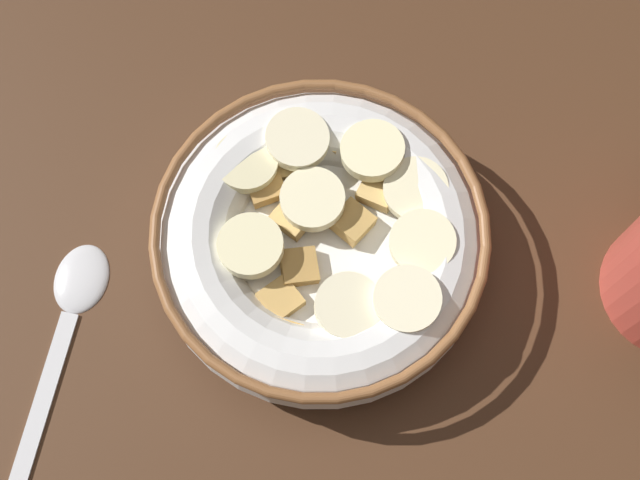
# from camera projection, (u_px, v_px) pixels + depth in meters

# --- Properties ---
(ground_plane) EXTENTS (1.11, 1.11, 0.02)m
(ground_plane) POSITION_uv_depth(u_px,v_px,m) (320.00, 261.00, 0.52)
(ground_plane) COLOR #472B19
(cereal_bowl) EXTENTS (0.18, 0.18, 0.05)m
(cereal_bowl) POSITION_uv_depth(u_px,v_px,m) (320.00, 242.00, 0.49)
(cereal_bowl) COLOR white
(cereal_bowl) RESTS_ON ground_plane
(spoon) EXTENTS (0.15, 0.04, 0.01)m
(spoon) POSITION_uv_depth(u_px,v_px,m) (69.00, 312.00, 0.50)
(spoon) COLOR silver
(spoon) RESTS_ON ground_plane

